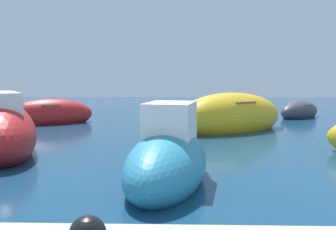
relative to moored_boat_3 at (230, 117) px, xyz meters
The scene contains 4 objects.
moored_boat_3 is the anchor object (origin of this frame).
moored_boat_4 9.16m from the moored_boat_3, 165.20° to the left, with size 4.71×3.64×1.62m.
moored_boat_6 7.45m from the moored_boat_3, 49.23° to the left, with size 3.48×3.49×1.28m.
moored_boat_8 8.58m from the moored_boat_3, 106.98° to the right, with size 2.26×4.20×2.05m.
Camera 1 is at (-6.08, -6.19, 2.22)m, focal length 38.86 mm.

